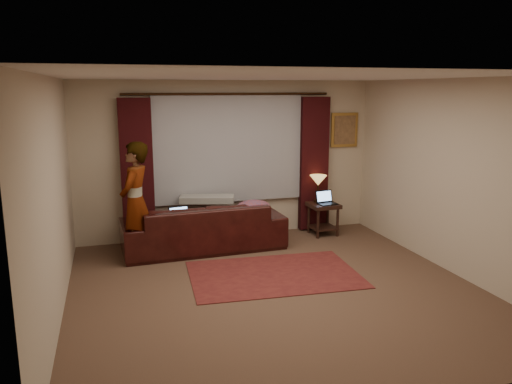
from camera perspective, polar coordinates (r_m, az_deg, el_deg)
floor at (r=6.37m, az=2.24°, el=-11.08°), size 5.00×5.00×0.01m
ceiling at (r=5.87m, az=2.45°, el=13.06°), size 5.00×5.00×0.02m
wall_back at (r=8.36m, az=-3.19°, el=3.71°), size 5.00×0.02×2.60m
wall_front at (r=3.78m, az=14.69°, el=-6.58°), size 5.00×0.02×2.60m
wall_left at (r=5.71m, az=-22.16°, el=-0.90°), size 0.02×5.00×2.60m
wall_right at (r=7.18m, az=21.59°, el=1.58°), size 0.02×5.00×2.60m
sheer_curtain at (r=8.27m, az=-3.11°, el=5.03°), size 2.50×0.05×1.80m
drape_left at (r=8.06m, az=-13.44°, el=2.25°), size 0.50×0.14×2.30m
drape_right at (r=8.74m, az=6.62°, el=3.21°), size 0.50×0.14×2.30m
curtain_rod at (r=8.17m, az=-3.10°, el=11.13°), size 0.04×0.04×3.40m
picture_frame at (r=8.99m, az=10.05°, el=7.01°), size 0.50×0.04×0.60m
sofa at (r=7.79m, az=-6.06°, el=-2.93°), size 2.53×1.18×1.00m
throw_blanket at (r=7.95m, az=-5.66°, el=1.10°), size 0.91×0.55×0.10m
clothing_pile at (r=7.85m, az=-0.31°, el=-1.85°), size 0.67×0.60×0.24m
laptop_sofa at (r=7.51m, az=-8.56°, el=-2.67°), size 0.36×0.38×0.22m
area_rug at (r=6.82m, az=2.07°, el=-9.38°), size 2.33×1.63×0.01m
end_table at (r=8.63m, az=7.66°, el=-3.08°), size 0.49×0.49×0.55m
tiffany_lamp at (r=8.62m, az=7.09°, el=0.38°), size 0.32×0.32×0.47m
laptop_table at (r=8.49m, az=8.16°, el=-0.66°), size 0.35×0.38×0.22m
person at (r=7.32m, az=-13.60°, el=-1.17°), size 0.67×0.67×1.74m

